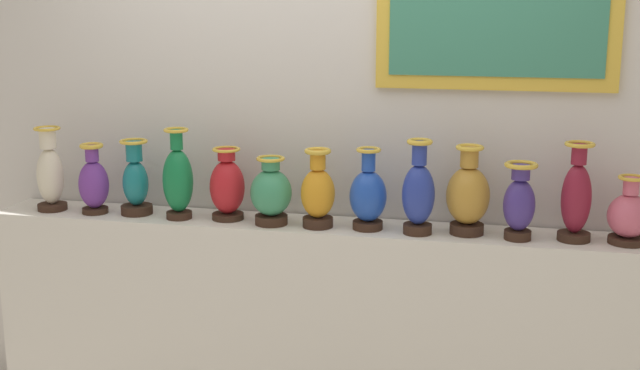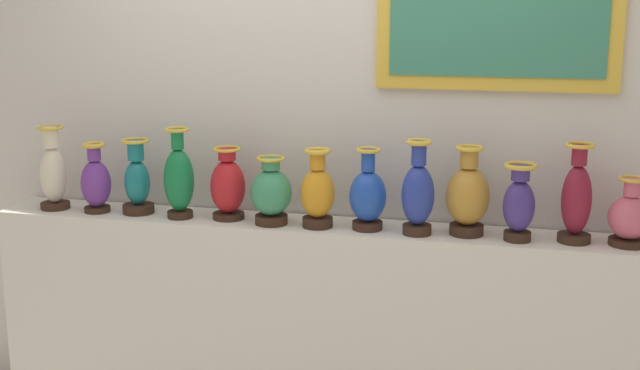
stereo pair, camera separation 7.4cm
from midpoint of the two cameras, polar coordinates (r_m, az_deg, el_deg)
display_shelf at (r=3.94m, az=0.55°, el=-9.92°), size 3.12×0.32×1.03m
back_wall at (r=3.90m, az=1.50°, el=4.07°), size 5.56×0.14×2.87m
vase_ivory at (r=4.21m, az=-17.33°, el=0.81°), size 0.14×0.14×0.40m
vase_violet at (r=4.09m, az=-14.60°, el=0.20°), size 0.14×0.14×0.34m
vase_teal at (r=4.02m, az=-11.89°, el=0.23°), size 0.15×0.15×0.36m
vase_emerald at (r=3.89m, az=-9.10°, el=0.40°), size 0.14×0.14×0.42m
vase_crimson at (r=3.85m, az=-5.78°, el=-0.10°), size 0.16×0.16×0.34m
vase_jade at (r=3.75m, az=-2.80°, el=-0.56°), size 0.19×0.19×0.31m
vase_amber at (r=3.70m, az=0.38°, el=-0.55°), size 0.15×0.15×0.36m
vase_sapphire at (r=3.67m, az=3.86°, el=-0.75°), size 0.16×0.16×0.37m
vase_cobalt at (r=3.61m, az=7.30°, el=-0.61°), size 0.14×0.14×0.42m
vase_ochre at (r=3.63m, az=10.65°, el=-0.77°), size 0.19×0.19×0.39m
vase_indigo at (r=3.59m, az=14.04°, el=-1.25°), size 0.14×0.14×0.33m
vase_burgundy at (r=3.63m, az=17.71°, el=-0.93°), size 0.14×0.14×0.42m
vase_rose at (r=3.67m, az=20.97°, el=-2.10°), size 0.17×0.17×0.29m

